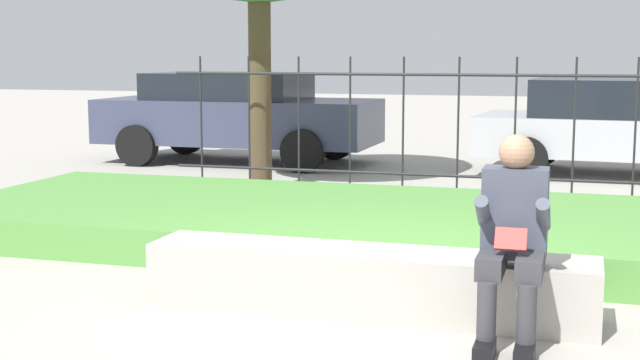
# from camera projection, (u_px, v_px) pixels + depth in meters

# --- Properties ---
(ground_plane) EXTENTS (60.00, 60.00, 0.00)m
(ground_plane) POSITION_uv_depth(u_px,v_px,m) (364.00, 312.00, 5.86)
(ground_plane) COLOR #A8A399
(stone_bench) EXTENTS (2.94, 0.52, 0.42)m
(stone_bench) POSITION_uv_depth(u_px,v_px,m) (367.00, 285.00, 5.83)
(stone_bench) COLOR #ADA89E
(stone_bench) RESTS_ON ground_plane
(person_seated_reader) EXTENTS (0.42, 0.73, 1.22)m
(person_seated_reader) POSITION_uv_depth(u_px,v_px,m) (513.00, 231.00, 5.22)
(person_seated_reader) COLOR black
(person_seated_reader) RESTS_ON ground_plane
(grass_berm) EXTENTS (8.80, 2.93, 0.30)m
(grass_berm) POSITION_uv_depth(u_px,v_px,m) (422.00, 228.00, 7.89)
(grass_berm) COLOR #569342
(grass_berm) RESTS_ON ground_plane
(iron_fence) EXTENTS (6.80, 0.03, 1.65)m
(iron_fence) POSITION_uv_depth(u_px,v_px,m) (458.00, 128.00, 9.85)
(iron_fence) COLOR #232326
(iron_fence) RESTS_ON ground_plane
(car_parked_center) EXTENTS (4.14, 2.16, 1.34)m
(car_parked_center) POSITION_uv_depth(u_px,v_px,m) (624.00, 125.00, 12.20)
(car_parked_center) COLOR #B7B7BC
(car_parked_center) RESTS_ON ground_plane
(car_parked_left) EXTENTS (4.24, 1.91, 1.39)m
(car_parked_left) POSITION_uv_depth(u_px,v_px,m) (237.00, 114.00, 13.75)
(car_parked_left) COLOR #383D56
(car_parked_left) RESTS_ON ground_plane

